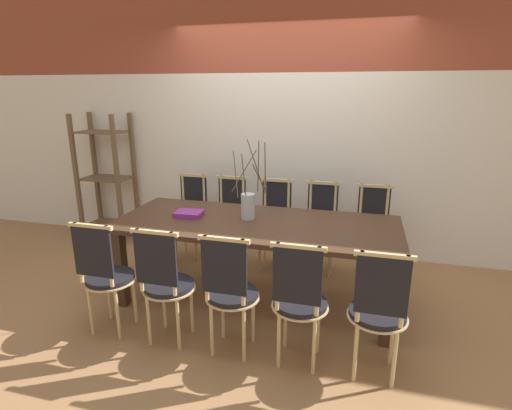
% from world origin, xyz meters
% --- Properties ---
extents(ground_plane, '(16.00, 16.00, 0.00)m').
position_xyz_m(ground_plane, '(0.00, 0.00, 0.00)').
color(ground_plane, '#9E7047').
extents(wall_rear, '(12.00, 0.06, 3.20)m').
position_xyz_m(wall_rear, '(0.00, 1.29, 1.60)').
color(wall_rear, silver).
rests_on(wall_rear, ground_plane).
extents(dining_table, '(2.41, 1.00, 0.74)m').
position_xyz_m(dining_table, '(0.00, 0.00, 0.65)').
color(dining_table, '#422B1C').
rests_on(dining_table, ground_plane).
extents(chair_near_leftend, '(0.39, 0.39, 0.92)m').
position_xyz_m(chair_near_leftend, '(-0.96, -0.78, 0.50)').
color(chair_near_leftend, black).
rests_on(chair_near_leftend, ground_plane).
extents(chair_near_left, '(0.39, 0.39, 0.92)m').
position_xyz_m(chair_near_left, '(-0.46, -0.78, 0.50)').
color(chair_near_left, black).
rests_on(chair_near_left, ground_plane).
extents(chair_near_center, '(0.39, 0.39, 0.92)m').
position_xyz_m(chair_near_center, '(0.03, -0.78, 0.50)').
color(chair_near_center, black).
rests_on(chair_near_center, ground_plane).
extents(chair_near_right, '(0.39, 0.39, 0.92)m').
position_xyz_m(chair_near_right, '(0.50, -0.78, 0.50)').
color(chair_near_right, black).
rests_on(chair_near_right, ground_plane).
extents(chair_near_rightend, '(0.39, 0.39, 0.92)m').
position_xyz_m(chair_near_rightend, '(1.00, -0.78, 0.50)').
color(chair_near_rightend, black).
rests_on(chair_near_rightend, ground_plane).
extents(chair_far_leftend, '(0.39, 0.39, 0.92)m').
position_xyz_m(chair_far_leftend, '(-0.96, 0.78, 0.50)').
color(chair_far_leftend, black).
rests_on(chair_far_leftend, ground_plane).
extents(chair_far_left, '(0.39, 0.39, 0.92)m').
position_xyz_m(chair_far_left, '(-0.51, 0.78, 0.50)').
color(chair_far_left, black).
rests_on(chair_far_left, ground_plane).
extents(chair_far_center, '(0.39, 0.39, 0.92)m').
position_xyz_m(chair_far_center, '(-0.01, 0.78, 0.50)').
color(chair_far_center, black).
rests_on(chair_far_center, ground_plane).
extents(chair_far_right, '(0.39, 0.39, 0.92)m').
position_xyz_m(chair_far_right, '(0.47, 0.78, 0.50)').
color(chair_far_right, black).
rests_on(chair_far_right, ground_plane).
extents(chair_far_rightend, '(0.39, 0.39, 0.92)m').
position_xyz_m(chair_far_rightend, '(0.98, 0.78, 0.50)').
color(chair_far_rightend, black).
rests_on(chair_far_rightend, ground_plane).
extents(vase_centerpiece, '(0.34, 0.33, 0.71)m').
position_xyz_m(vase_centerpiece, '(-0.09, 0.07, 0.87)').
color(vase_centerpiece, '#B2BCC1').
rests_on(vase_centerpiece, dining_table).
extents(book_stack, '(0.25, 0.20, 0.04)m').
position_xyz_m(book_stack, '(-0.62, 0.00, 0.76)').
color(book_stack, '#842D8C').
rests_on(book_stack, dining_table).
extents(shelving_rack, '(0.60, 0.41, 1.56)m').
position_xyz_m(shelving_rack, '(-2.17, 1.02, 0.77)').
color(shelving_rack, brown).
rests_on(shelving_rack, ground_plane).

